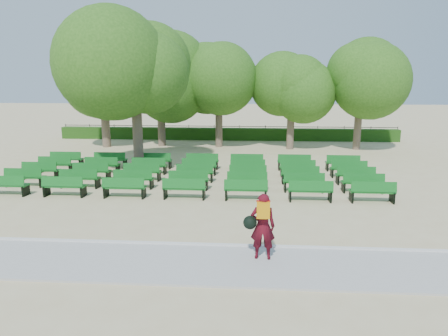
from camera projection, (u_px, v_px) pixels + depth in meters
The scene contains 9 objects.
ground at pixel (207, 187), 17.31m from camera, with size 120.00×120.00×0.00m, color tan.
paving at pixel (174, 264), 10.09m from camera, with size 30.00×2.20×0.06m, color #A9A9A5.
curb at pixel (182, 244), 11.21m from camera, with size 30.00×0.12×0.10m, color silver.
hedge at pixel (227, 134), 30.84m from camera, with size 26.00×0.70×0.90m, color #204A13.
fence at pixel (227, 139), 31.33m from camera, with size 26.00×0.10×1.02m, color black, non-canonical shape.
tree_line at pixel (223, 148), 27.04m from camera, with size 21.80×6.80×7.04m, color #33651B, non-canonical shape.
bench_array at pixel (195, 180), 18.31m from camera, with size 1.70×0.63×1.06m.
tree_among at pixel (135, 77), 19.62m from camera, with size 5.19×5.19×7.07m.
person at pixel (262, 225), 10.13m from camera, with size 0.82×0.50×1.74m.
Camera 1 is at (1.90, -16.62, 4.59)m, focal length 32.00 mm.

